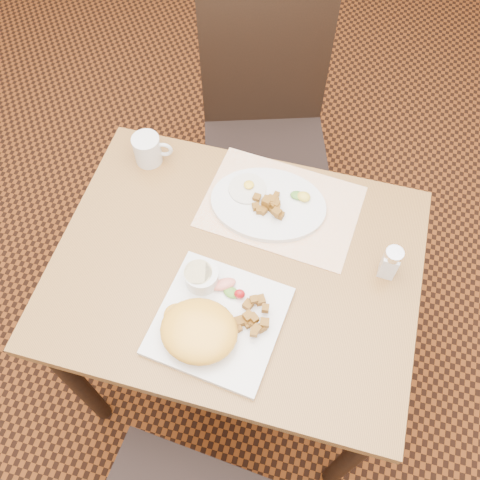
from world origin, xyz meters
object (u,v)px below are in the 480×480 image
(chair_far, at_px, (265,126))
(coffee_mug, at_px, (148,149))
(plate_oval, at_px, (268,204))
(salt_shaker, at_px, (390,262))
(plate_square, at_px, (219,321))
(table, at_px, (236,284))

(chair_far, relative_size, coffee_mug, 9.04)
(plate_oval, bearing_deg, chair_far, 103.67)
(plate_oval, bearing_deg, coffee_mug, 169.15)
(plate_oval, bearing_deg, salt_shaker, -19.44)
(coffee_mug, bearing_deg, plate_square, -52.21)
(chair_far, bearing_deg, coffee_mug, 40.32)
(chair_far, height_order, plate_oval, chair_far)
(chair_far, distance_m, coffee_mug, 0.53)
(plate_square, distance_m, plate_oval, 0.35)
(table, height_order, salt_shaker, salt_shaker)
(chair_far, relative_size, plate_oval, 3.19)
(plate_oval, height_order, coffee_mug, coffee_mug)
(salt_shaker, height_order, coffee_mug, salt_shaker)
(plate_square, distance_m, coffee_mug, 0.53)
(table, relative_size, coffee_mug, 8.39)
(coffee_mug, bearing_deg, salt_shaker, -15.04)
(table, xyz_separation_m, chair_far, (-0.08, 0.65, -0.10))
(plate_oval, height_order, salt_shaker, salt_shaker)
(table, distance_m, chair_far, 0.67)
(table, height_order, coffee_mug, coffee_mug)
(table, xyz_separation_m, coffee_mug, (-0.32, 0.26, 0.15))
(salt_shaker, bearing_deg, chair_far, 127.13)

